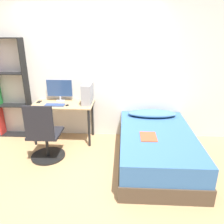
# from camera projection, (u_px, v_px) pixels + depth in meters

# --- Properties ---
(ground_plane) EXTENTS (14.00, 14.00, 0.00)m
(ground_plane) POSITION_uv_depth(u_px,v_px,m) (79.00, 172.00, 3.29)
(ground_plane) COLOR tan
(wall_back) EXTENTS (8.00, 0.05, 2.50)m
(wall_back) POSITION_uv_depth(u_px,v_px,m) (90.00, 73.00, 4.12)
(wall_back) COLOR silver
(wall_back) RESTS_ON ground_plane
(desk) EXTENTS (1.11, 0.56, 0.74)m
(desk) POSITION_uv_depth(u_px,v_px,m) (63.00, 110.00, 4.08)
(desk) COLOR tan
(desk) RESTS_ON ground_plane
(bookshelf) EXTENTS (0.70, 0.23, 1.90)m
(bookshelf) POSITION_uv_depth(u_px,v_px,m) (4.00, 91.00, 4.19)
(bookshelf) COLOR black
(bookshelf) RESTS_ON ground_plane
(office_chair) EXTENTS (0.56, 0.56, 0.98)m
(office_chair) POSITION_uv_depth(u_px,v_px,m) (45.00, 139.00, 3.52)
(office_chair) COLOR black
(office_chair) RESTS_ON ground_plane
(bed) EXTENTS (1.17, 1.93, 0.52)m
(bed) POSITION_uv_depth(u_px,v_px,m) (156.00, 148.00, 3.48)
(bed) COLOR #4C3D2D
(bed) RESTS_ON ground_plane
(pillow) EXTENTS (0.89, 0.36, 0.11)m
(pillow) POSITION_uv_depth(u_px,v_px,m) (152.00, 113.00, 4.03)
(pillow) COLOR teal
(pillow) RESTS_ON bed
(magazine) EXTENTS (0.24, 0.32, 0.01)m
(magazine) POSITION_uv_depth(u_px,v_px,m) (148.00, 137.00, 3.25)
(magazine) COLOR #B24C2D
(magazine) RESTS_ON bed
(monitor) EXTENTS (0.50, 0.17, 0.42)m
(monitor) POSITION_uv_depth(u_px,v_px,m) (60.00, 89.00, 4.13)
(monitor) COLOR #B7B7BC
(monitor) RESTS_ON desk
(keyboard) EXTENTS (0.35, 0.14, 0.02)m
(keyboard) POSITION_uv_depth(u_px,v_px,m) (55.00, 105.00, 3.93)
(keyboard) COLOR #33477A
(keyboard) RESTS_ON desk
(pc_tower) EXTENTS (0.17, 0.41, 0.37)m
(pc_tower) POSITION_uv_depth(u_px,v_px,m) (87.00, 94.00, 4.00)
(pc_tower) COLOR #99999E
(pc_tower) RESTS_ON desk
(mouse) EXTENTS (0.06, 0.09, 0.02)m
(mouse) POSITION_uv_depth(u_px,v_px,m) (67.00, 105.00, 3.92)
(mouse) COLOR black
(mouse) RESTS_ON desk
(phone) EXTENTS (0.07, 0.14, 0.01)m
(phone) POSITION_uv_depth(u_px,v_px,m) (39.00, 102.00, 4.13)
(phone) COLOR black
(phone) RESTS_ON desk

